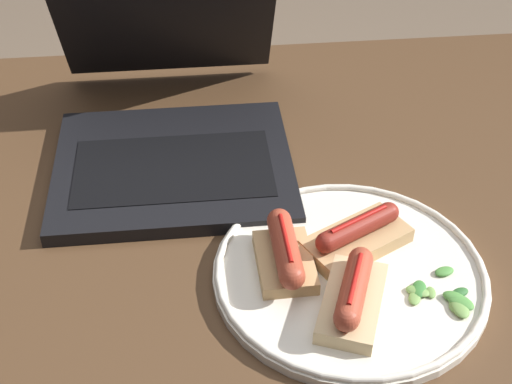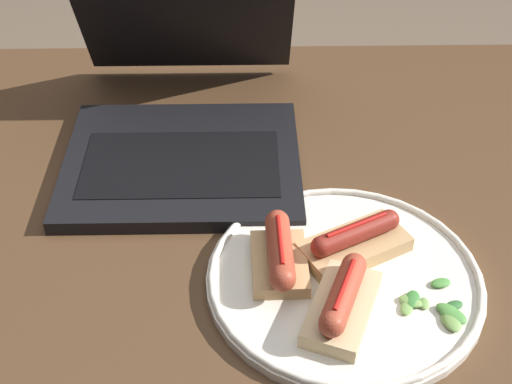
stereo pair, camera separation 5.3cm
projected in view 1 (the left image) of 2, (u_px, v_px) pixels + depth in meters
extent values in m
cube|color=#4C331E|center=(259.00, 202.00, 0.90)|extent=(1.02, 0.77, 0.04)
cylinder|color=#4C331E|center=(456.00, 242.00, 1.40)|extent=(0.06, 0.06, 0.73)
cylinder|color=#4C331E|center=(17.00, 274.00, 1.33)|extent=(0.06, 0.06, 0.73)
cube|color=black|center=(174.00, 166.00, 0.91)|extent=(0.30, 0.25, 0.02)
cube|color=black|center=(173.00, 168.00, 0.89)|extent=(0.25, 0.14, 0.00)
cube|color=black|center=(166.00, 20.00, 0.98)|extent=(0.30, 0.12, 0.21)
cube|color=#192347|center=(166.00, 20.00, 0.98)|extent=(0.27, 0.10, 0.19)
cylinder|color=silver|center=(350.00, 274.00, 0.77)|extent=(0.30, 0.30, 0.01)
torus|color=silver|center=(350.00, 270.00, 0.76)|extent=(0.29, 0.29, 0.01)
cube|color=tan|center=(356.00, 241.00, 0.79)|extent=(0.13, 0.11, 0.02)
cylinder|color=maroon|center=(358.00, 227.00, 0.77)|extent=(0.09, 0.06, 0.02)
sphere|color=maroon|center=(326.00, 243.00, 0.76)|extent=(0.02, 0.02, 0.02)
sphere|color=maroon|center=(389.00, 212.00, 0.79)|extent=(0.02, 0.02, 0.02)
cylinder|color=red|center=(359.00, 219.00, 0.77)|extent=(0.07, 0.04, 0.00)
cube|color=tan|center=(285.00, 262.00, 0.76)|extent=(0.06, 0.09, 0.02)
cylinder|color=#9E3D28|center=(285.00, 247.00, 0.75)|extent=(0.03, 0.09, 0.03)
sphere|color=#9E3D28|center=(279.00, 221.00, 0.78)|extent=(0.03, 0.03, 0.03)
sphere|color=#9E3D28|center=(292.00, 277.00, 0.72)|extent=(0.03, 0.03, 0.03)
cylinder|color=red|center=(286.00, 238.00, 0.74)|extent=(0.01, 0.07, 0.01)
cube|color=#D6B784|center=(352.00, 303.00, 0.72)|extent=(0.09, 0.12, 0.02)
cylinder|color=#9E3D28|center=(354.00, 288.00, 0.70)|extent=(0.05, 0.09, 0.03)
sphere|color=#9E3D28|center=(361.00, 259.00, 0.73)|extent=(0.03, 0.03, 0.03)
sphere|color=#9E3D28|center=(347.00, 319.00, 0.67)|extent=(0.03, 0.03, 0.03)
cylinder|color=red|center=(355.00, 279.00, 0.69)|extent=(0.03, 0.07, 0.00)
ellipsoid|color=#2D662D|center=(460.00, 292.00, 0.73)|extent=(0.02, 0.02, 0.01)
ellipsoid|color=#709E4C|center=(454.00, 305.00, 0.72)|extent=(0.02, 0.02, 0.00)
ellipsoid|color=#4C8E3D|center=(444.00, 271.00, 0.76)|extent=(0.02, 0.02, 0.01)
ellipsoid|color=#4C8E3D|center=(454.00, 297.00, 0.73)|extent=(0.03, 0.02, 0.01)
ellipsoid|color=#709E4C|center=(460.00, 307.00, 0.72)|extent=(0.02, 0.03, 0.01)
ellipsoid|color=#709E4C|center=(415.00, 298.00, 0.73)|extent=(0.02, 0.02, 0.00)
ellipsoid|color=#387A33|center=(419.00, 289.00, 0.74)|extent=(0.02, 0.03, 0.01)
ellipsoid|color=#4C8E3D|center=(460.00, 302.00, 0.72)|extent=(0.03, 0.03, 0.01)
ellipsoid|color=#709E4C|center=(418.00, 291.00, 0.74)|extent=(0.03, 0.02, 0.01)
ellipsoid|color=#709E4C|center=(431.00, 292.00, 0.74)|extent=(0.01, 0.02, 0.00)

